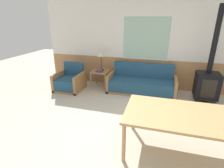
# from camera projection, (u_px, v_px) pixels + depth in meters

# --- Properties ---
(ground_plane) EXTENTS (16.00, 16.00, 0.00)m
(ground_plane) POSITION_uv_depth(u_px,v_px,m) (147.00, 137.00, 3.28)
(ground_plane) COLOR beige
(wall_back) EXTENTS (7.20, 0.09, 2.70)m
(wall_back) POSITION_uv_depth(u_px,v_px,m) (158.00, 45.00, 5.16)
(wall_back) COLOR #AD7A4C
(wall_back) RESTS_ON ground_plane
(couch) EXTENTS (1.98, 0.77, 0.83)m
(couch) POSITION_uv_depth(u_px,v_px,m) (141.00, 84.00, 5.20)
(couch) COLOR #9E7042
(couch) RESTS_ON ground_plane
(armchair) EXTENTS (0.80, 0.78, 0.80)m
(armchair) POSITION_uv_depth(u_px,v_px,m) (70.00, 82.00, 5.40)
(armchair) COLOR #9E7042
(armchair) RESTS_ON ground_plane
(side_table) EXTENTS (0.52, 0.52, 0.54)m
(side_table) POSITION_uv_depth(u_px,v_px,m) (100.00, 74.00, 5.51)
(side_table) COLOR #9E7042
(side_table) RESTS_ON ground_plane
(table_lamp) EXTENTS (0.27, 0.27, 0.61)m
(table_lamp) POSITION_uv_depth(u_px,v_px,m) (101.00, 54.00, 5.38)
(table_lamp) COLOR #262628
(table_lamp) RESTS_ON side_table
(book_stack) EXTENTS (0.21, 0.16, 0.07)m
(book_stack) POSITION_uv_depth(u_px,v_px,m) (99.00, 71.00, 5.38)
(book_stack) COLOR #234799
(book_stack) RESTS_ON side_table
(dining_table) EXTENTS (1.81, 1.01, 0.72)m
(dining_table) POSITION_uv_depth(u_px,v_px,m) (184.00, 118.00, 2.70)
(dining_table) COLOR tan
(dining_table) RESTS_ON ground_plane
(wood_stove) EXTENTS (0.57, 0.50, 2.42)m
(wood_stove) POSITION_uv_depth(u_px,v_px,m) (208.00, 80.00, 4.55)
(wood_stove) COLOR black
(wood_stove) RESTS_ON ground_plane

